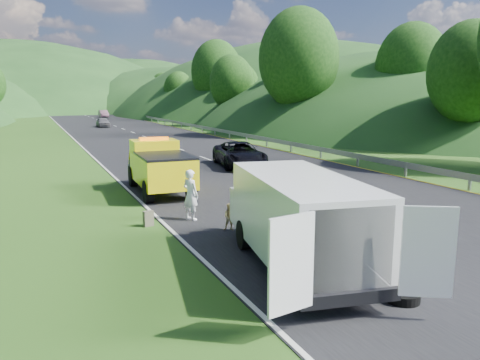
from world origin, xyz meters
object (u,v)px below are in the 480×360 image
woman (191,220)px  white_van (298,216)px  tow_truck (159,167)px  worker (344,270)px  passing_suv (239,167)px  child (230,231)px  spare_tire (402,302)px  suitcase (148,219)px

woman → white_van: bearing=162.9°
tow_truck → worker: tow_truck is taller
passing_suv → tow_truck: bearing=-129.6°
child → spare_tire: child is taller
white_van → worker: bearing=-22.6°
tow_truck → white_van: (0.78, -10.44, 0.17)m
white_van → woman: bearing=111.3°
woman → suitcase: woman is taller
tow_truck → woman: (-0.23, -5.03, -1.16)m
tow_truck → passing_suv: (6.29, 5.36, -1.16)m
woman → worker: size_ratio=1.12×
worker → passing_suv: 17.06m
suitcase → spare_tire: bearing=-65.9°
child → worker: size_ratio=0.56×
woman → suitcase: size_ratio=3.41×
white_van → spare_tire: 3.12m
child → worker: bearing=-48.1°
child → suitcase: suitcase is taller
white_van → suitcase: size_ratio=13.62×
tow_truck → white_van: 10.47m
woman → spare_tire: bearing=166.3°
woman → spare_tire: woman is taller
woman → spare_tire: 8.29m
passing_suv → woman: bearing=-112.1°
tow_truck → suitcase: bearing=-106.2°
worker → tow_truck: bearing=66.7°
suitcase → passing_suv: passing_suv is taller
woman → child: bearing=174.4°
tow_truck → white_van: tow_truck is taller
white_van → child: white_van is taller
tow_truck → worker: (1.76, -11.09, -1.16)m
white_van → spare_tire: (1.00, -2.64, -1.34)m
tow_truck → child: 6.93m
tow_truck → white_van: size_ratio=0.80×
spare_tire → passing_suv: passing_suv is taller
tow_truck → suitcase: size_ratio=10.85×
white_van → spare_tire: white_van is taller
suitcase → passing_suv: 13.27m
woman → worker: (1.99, -6.05, 0.00)m
woman → passing_suv: (6.52, 10.40, 0.00)m
woman → child: woman is taller
white_van → worker: white_van is taller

